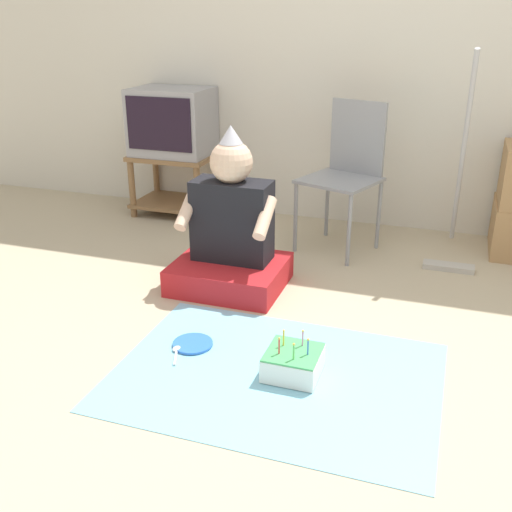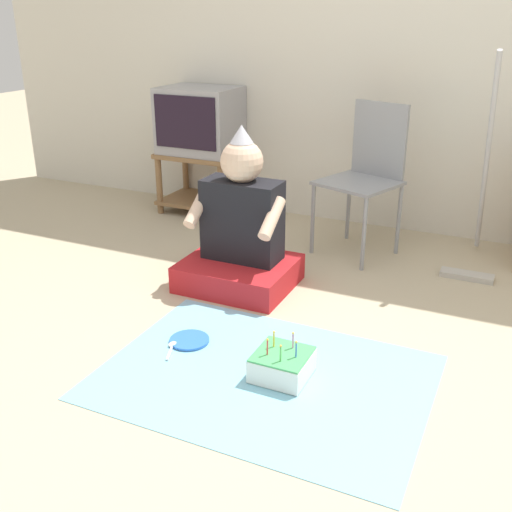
% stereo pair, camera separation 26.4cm
% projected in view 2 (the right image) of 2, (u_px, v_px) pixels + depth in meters
% --- Properties ---
extents(ground_plane, '(16.00, 16.00, 0.00)m').
position_uv_depth(ground_plane, '(290.00, 384.00, 2.34)').
color(ground_plane, tan).
extents(wall_back, '(6.40, 0.06, 2.55)m').
position_uv_depth(wall_back, '(422.00, 25.00, 3.55)').
color(wall_back, beige).
rests_on(wall_back, ground_plane).
extents(tv_stand, '(0.56, 0.42, 0.43)m').
position_uv_depth(tv_stand, '(202.00, 176.00, 4.28)').
color(tv_stand, olive).
rests_on(tv_stand, ground_plane).
extents(tv, '(0.52, 0.41, 0.45)m').
position_uv_depth(tv, '(200.00, 120.00, 4.13)').
color(tv, '#99999E').
rests_on(tv, tv_stand).
extents(folding_chair, '(0.51, 0.51, 0.87)m').
position_uv_depth(folding_chair, '(367.00, 169.00, 3.48)').
color(folding_chair, gray).
rests_on(folding_chair, ground_plane).
extents(dust_mop, '(0.28, 0.52, 1.19)m').
position_uv_depth(dust_mop, '(478.00, 211.00, 3.25)').
color(dust_mop, '#B2ADA3').
rests_on(dust_mop, ground_plane).
extents(person_seated, '(0.56, 0.48, 0.84)m').
position_uv_depth(person_seated, '(240.00, 236.00, 3.10)').
color(person_seated, red).
rests_on(person_seated, ground_plane).
extents(party_cloth, '(1.28, 0.93, 0.01)m').
position_uv_depth(party_cloth, '(265.00, 376.00, 2.39)').
color(party_cloth, '#7FC6E0').
rests_on(party_cloth, ground_plane).
extents(birthday_cake, '(0.21, 0.21, 0.17)m').
position_uv_depth(birthday_cake, '(282.00, 364.00, 2.37)').
color(birthday_cake, white).
rests_on(birthday_cake, party_cloth).
extents(paper_plate, '(0.18, 0.18, 0.01)m').
position_uv_depth(paper_plate, '(189.00, 340.00, 2.63)').
color(paper_plate, blue).
rests_on(paper_plate, party_cloth).
extents(plastic_spoon_near, '(0.07, 0.14, 0.01)m').
position_uv_depth(plastic_spoon_near, '(172.00, 346.00, 2.58)').
color(plastic_spoon_near, white).
rests_on(plastic_spoon_near, party_cloth).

